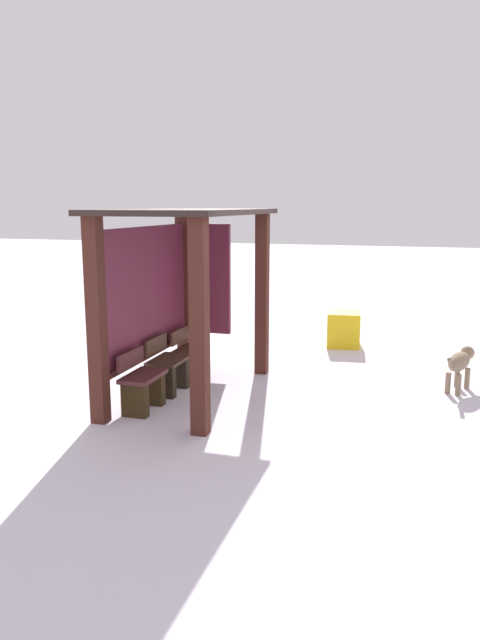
% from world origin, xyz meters
% --- Properties ---
extents(ground_plane, '(60.00, 60.00, 0.00)m').
position_xyz_m(ground_plane, '(0.00, 0.00, 0.00)').
color(ground_plane, silver).
extents(bus_shelter, '(2.88, 1.58, 2.41)m').
position_xyz_m(bus_shelter, '(0.11, 0.22, 1.61)').
color(bus_shelter, '#441F18').
rests_on(bus_shelter, ground).
extents(bench_left_inside, '(0.66, 0.37, 0.74)m').
position_xyz_m(bench_left_inside, '(-0.76, 0.33, 0.31)').
color(bench_left_inside, '#512728').
rests_on(bench_left_inside, ground).
extents(bench_center_inside, '(0.66, 0.41, 0.74)m').
position_xyz_m(bench_center_inside, '(0.00, 0.33, 0.30)').
color(bench_center_inside, '#493023').
rests_on(bench_center_inside, ground).
extents(bench_right_inside, '(0.66, 0.36, 0.71)m').
position_xyz_m(bench_right_inside, '(0.76, 0.33, 0.29)').
color(bench_right_inside, '#4A2B1D').
rests_on(bench_right_inside, ground).
extents(dog, '(0.86, 0.42, 0.55)m').
position_xyz_m(dog, '(1.23, -3.38, 0.38)').
color(dog, '#8A7459').
rests_on(dog, ground).
extents(grit_bin, '(0.76, 0.64, 0.61)m').
position_xyz_m(grit_bin, '(3.41, -1.54, 0.30)').
color(grit_bin, yellow).
rests_on(grit_bin, ground).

